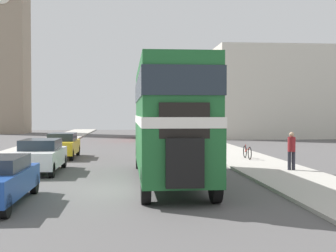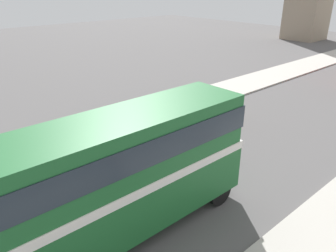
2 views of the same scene
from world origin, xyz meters
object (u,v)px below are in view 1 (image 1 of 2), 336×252
at_px(car_parked_far, 62,145).
at_px(church_tower, 7,4).
at_px(double_decker_bus, 168,114).
at_px(pedestrian_walking, 292,149).
at_px(car_parked_mid, 40,155).
at_px(bicycle_on_pavement, 247,152).
at_px(bus_distant, 149,115).

distance_m(car_parked_far, church_tower, 41.20).
bearing_deg(double_decker_bus, pedestrian_walking, 21.40).
distance_m(double_decker_bus, car_parked_mid, 6.68).
relative_size(car_parked_mid, pedestrian_walking, 2.65).
distance_m(car_parked_far, bicycle_on_pavement, 10.90).
bearing_deg(bicycle_on_pavement, car_parked_far, 166.04).
height_order(car_parked_mid, bicycle_on_pavement, car_parked_mid).
bearing_deg(double_decker_bus, car_parked_far, 118.30).
relative_size(double_decker_bus, car_parked_far, 2.56).
xyz_separation_m(car_parked_mid, car_parked_far, (0.03, 6.85, -0.00)).
relative_size(double_decker_bus, church_tower, 0.33).
bearing_deg(church_tower, double_decker_bus, -69.07).
bearing_deg(bus_distant, bicycle_on_pavement, -78.50).
bearing_deg(bus_distant, double_decker_bus, -91.22).
xyz_separation_m(car_parked_far, bicycle_on_pavement, (10.57, -2.63, -0.29)).
bearing_deg(church_tower, car_parked_mid, -74.19).
relative_size(bus_distant, pedestrian_walking, 6.55).
bearing_deg(double_decker_bus, car_parked_mid, 148.96).
xyz_separation_m(car_parked_far, church_tower, (-12.11, 35.81, 16.38)).
relative_size(car_parked_mid, car_parked_far, 1.06).
relative_size(bus_distant, car_parked_far, 2.62).
relative_size(car_parked_far, bicycle_on_pavement, 2.42).
height_order(bus_distant, car_parked_far, bus_distant).
xyz_separation_m(pedestrian_walking, church_tower, (-23.33, 43.71, 16.07)).
bearing_deg(car_parked_far, bicycle_on_pavement, -13.96).
height_order(car_parked_far, church_tower, church_tower).
distance_m(double_decker_bus, bus_distant, 29.53).
bearing_deg(bus_distant, car_parked_far, -107.48).
xyz_separation_m(double_decker_bus, bus_distant, (0.63, 29.52, -0.08)).
distance_m(car_parked_mid, church_tower, 47.26).
height_order(bus_distant, church_tower, church_tower).
distance_m(bus_distant, car_parked_mid, 26.98).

